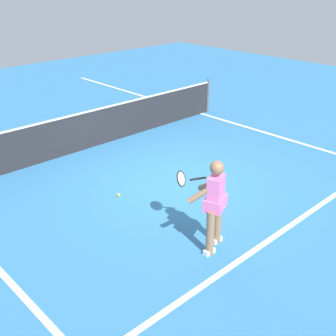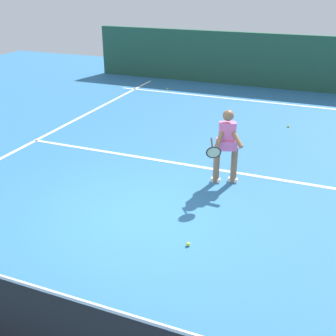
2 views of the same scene
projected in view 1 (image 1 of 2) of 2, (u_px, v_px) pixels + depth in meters
name	position (u px, v px, depth m)	size (l,w,h in m)	color
ground_plane	(179.00, 184.00, 9.01)	(28.38, 28.38, 0.00)	teal
service_line_marking	(281.00, 232.00, 7.36)	(8.00, 0.10, 0.01)	white
sideline_right_marking	(284.00, 138.00, 11.51)	(0.10, 19.83, 0.01)	white
court_net	(95.00, 128.00, 10.81)	(8.68, 0.08, 1.06)	#4C4C51
tennis_player	(214.00, 202.00, 6.61)	(0.67, 1.11, 1.55)	#8C6647
tennis_ball_near	(119.00, 195.00, 8.51)	(0.07, 0.07, 0.07)	#D1E533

